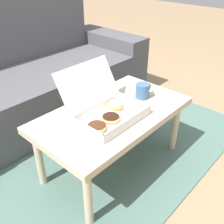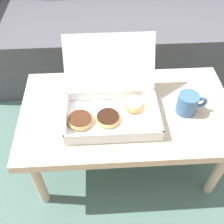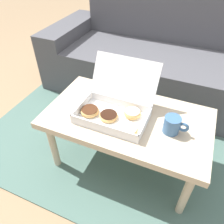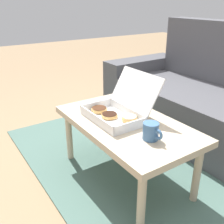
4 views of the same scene
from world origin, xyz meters
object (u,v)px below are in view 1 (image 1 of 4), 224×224
Objects in this scene: pastry_box at (108,109)px; coffee_mug at (143,91)px; coffee_table at (113,118)px; couch at (26,82)px.

pastry_box is 0.32m from coffee_mug.
pastry_box reaches higher than coffee_table.
pastry_box is at bearing -163.39° from coffee_table.
couch is 1.03m from coffee_mug.
coffee_table is at bearing 16.61° from pastry_box.
couch reaches higher than coffee_mug.
coffee_table is 2.42× the size of pastry_box.
coffee_table is at bearing 174.44° from coffee_mug.
pastry_box is (-0.07, -0.98, 0.16)m from couch.
coffee_mug is at bearing -75.56° from couch.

